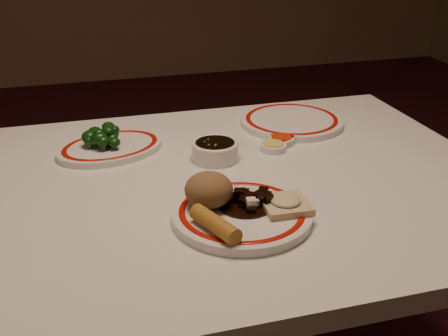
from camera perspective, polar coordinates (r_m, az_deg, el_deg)
dining_table at (r=1.22m, az=-0.29°, el=-5.05°), size 1.20×0.90×0.75m
main_plate at (r=1.03m, az=1.82°, el=-4.71°), size 0.29×0.29×0.02m
rice_mound at (r=1.03m, az=-1.56°, el=-2.22°), size 0.09×0.09×0.06m
spring_roll at (r=0.95m, az=-0.90°, el=-5.71°), size 0.07×0.11×0.03m
fried_wonton at (r=1.04m, az=6.28°, el=-3.58°), size 0.09×0.09×0.02m
stirfry_heap at (r=1.04m, az=2.66°, el=-3.26°), size 0.10×0.10×0.03m
broccoli_plate at (r=1.34m, az=-11.45°, el=2.07°), size 0.30×0.28×0.02m
broccoli_pile at (r=1.33m, az=-12.17°, el=3.23°), size 0.09×0.10×0.05m
soy_bowl at (r=1.27m, az=-0.92°, el=1.74°), size 0.11×0.11×0.04m
sweet_sour_dish at (r=1.37m, az=5.85°, el=2.84°), size 0.06×0.06×0.02m
mustard_dish at (r=1.33m, az=5.00°, el=2.17°), size 0.06×0.06×0.02m
far_plate at (r=1.49m, az=6.87°, el=4.78°), size 0.28×0.28×0.02m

